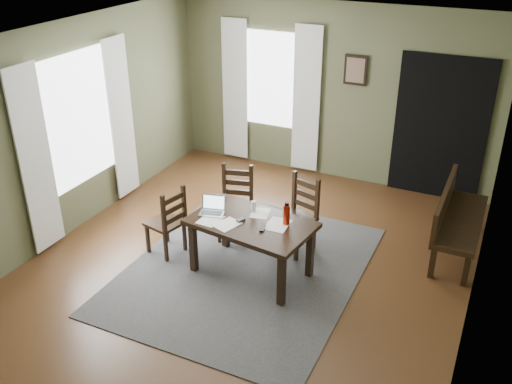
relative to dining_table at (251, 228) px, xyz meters
The scene contains 25 objects.
ground 0.63m from the dining_table, 157.68° to the left, with size 5.00×6.00×0.01m.
room_shell 1.19m from the dining_table, 157.68° to the left, with size 5.02×6.02×2.71m.
rug 0.62m from the dining_table, 157.68° to the left, with size 2.60×3.20×0.01m.
dining_table is the anchor object (origin of this frame).
chair_end 1.13m from the dining_table, behind, with size 0.48×0.47×0.90m.
chair_back_left 0.91m from the dining_table, 128.53° to the left, with size 0.51×0.51×0.95m.
chair_back_right 0.80m from the dining_table, 68.70° to the left, with size 0.53×0.53×0.97m.
bench 2.53m from the dining_table, 35.97° to the left, with size 0.49×1.54×0.87m.
laptop 0.52m from the dining_table, behind, with size 0.33×0.29×0.19m.
computer_mouse 0.16m from the dining_table, 158.14° to the right, with size 0.05×0.09×0.03m, color #3F3F42.
tv_remote 0.22m from the dining_table, 24.18° to the right, with size 0.05×0.18×0.02m, color black.
drinking_glass 0.28m from the dining_table, 108.25° to the left, with size 0.06×0.06×0.13m, color silver.
water_bottle 0.45m from the dining_table, 17.49° to the left, with size 0.10×0.10×0.27m.
paper_a 0.47m from the dining_table, 159.76° to the right, with size 0.23×0.29×0.00m, color white.
paper_c 0.24m from the dining_table, 87.18° to the left, with size 0.20×0.26×0.00m, color white.
paper_d 0.32m from the dining_table, 11.18° to the left, with size 0.24×0.32×0.00m, color white.
paper_e 0.29m from the dining_table, 141.30° to the right, with size 0.22×0.29×0.00m, color white.
window_left 2.71m from the dining_table, behind, with size 0.01×1.30×1.70m.
window_back 3.31m from the dining_table, 110.06° to the left, with size 1.00×0.01×1.50m.
curtain_left_near 2.67m from the dining_table, 167.16° to the right, with size 0.03×0.48×2.30m.
curtain_left_far 2.81m from the dining_table, 157.33° to the left, with size 0.03×0.48×2.30m.
curtain_back_left 3.49m from the dining_table, 119.98° to the left, with size 0.44×0.03×2.30m.
curtain_back_right 3.08m from the dining_table, 99.14° to the left, with size 0.44×0.03×2.30m.
framed_picture 3.22m from the dining_table, 85.24° to the left, with size 0.34×0.03×0.44m.
doorway_back 3.41m from the dining_table, 62.76° to the left, with size 1.30×0.03×2.10m.
Camera 1 is at (2.53, -5.08, 3.90)m, focal length 40.00 mm.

